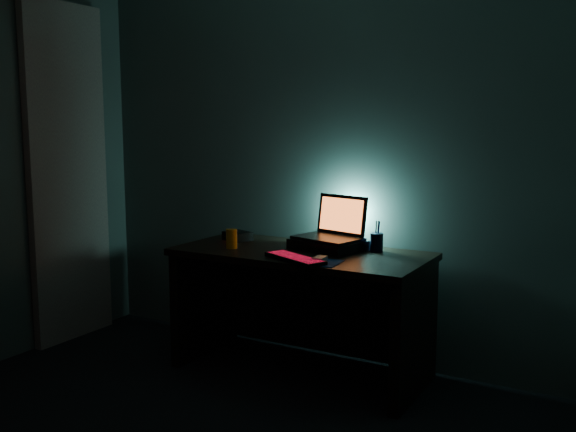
% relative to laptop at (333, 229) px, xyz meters
% --- Properties ---
extents(room, '(3.50, 4.00, 2.50)m').
position_rel_laptop_xyz_m(room, '(-0.14, -1.78, 0.38)').
color(room, black).
rests_on(room, ground).
extents(desk, '(1.50, 0.70, 0.75)m').
position_rel_laptop_xyz_m(desk, '(-0.14, -0.11, -0.38)').
color(desk, black).
rests_on(desk, ground).
extents(curtain, '(0.06, 0.65, 2.30)m').
position_rel_laptop_xyz_m(curtain, '(-1.85, -0.36, 0.28)').
color(curtain, '#C1B19B').
rests_on(curtain, ground).
extents(riser, '(0.46, 0.39, 0.06)m').
position_rel_laptop_xyz_m(riser, '(-0.01, -0.05, -0.09)').
color(riser, black).
rests_on(riser, desk).
extents(laptop, '(0.43, 0.37, 0.26)m').
position_rel_laptop_xyz_m(laptop, '(0.00, 0.00, 0.00)').
color(laptop, black).
rests_on(laptop, riser).
extents(keyboard, '(0.42, 0.29, 0.03)m').
position_rel_laptop_xyz_m(keyboard, '(-0.03, -0.43, -0.11)').
color(keyboard, black).
rests_on(keyboard, desk).
extents(mousepad, '(0.24, 0.22, 0.00)m').
position_rel_laptop_xyz_m(mousepad, '(0.11, -0.40, -0.12)').
color(mousepad, navy).
rests_on(mousepad, desk).
extents(mouse, '(0.06, 0.10, 0.03)m').
position_rel_laptop_xyz_m(mouse, '(0.11, -0.40, -0.10)').
color(mouse, gray).
rests_on(mouse, mousepad).
extents(pen_cup, '(0.10, 0.10, 0.11)m').
position_rel_laptop_xyz_m(pen_cup, '(0.26, 0.04, -0.07)').
color(pen_cup, black).
rests_on(pen_cup, desk).
extents(juice_glass, '(0.07, 0.07, 0.12)m').
position_rel_laptop_xyz_m(juice_glass, '(-0.54, -0.30, -0.06)').
color(juice_glass, orange).
rests_on(juice_glass, desk).
extents(router, '(0.20, 0.18, 0.06)m').
position_rel_laptop_xyz_m(router, '(-0.66, -0.05, -0.09)').
color(router, black).
rests_on(router, desk).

